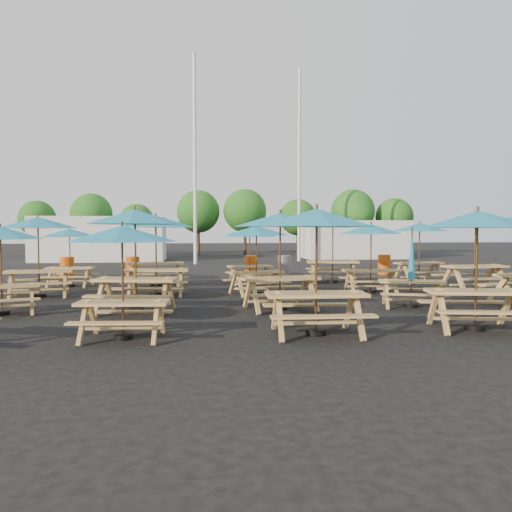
{
  "coord_description": "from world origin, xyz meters",
  "views": [
    {
      "loc": [
        -2.0,
        -14.9,
        1.97
      ],
      "look_at": [
        0.0,
        1.5,
        1.1
      ],
      "focal_mm": 35.0,
      "sensor_mm": 36.0,
      "label": 1
    }
  ],
  "objects": [
    {
      "name": "picnic_unit_12",
      "position": [
        3.45,
        -5.8,
        2.05
      ],
      "size": [
        2.61,
        2.61,
        2.36
      ],
      "rotation": [
        0.0,
        0.0,
        -0.19
      ],
      "color": "#AA874B",
      "rests_on": "ground"
    },
    {
      "name": "picnic_unit_13",
      "position": [
        3.43,
        -2.9,
        0.84
      ],
      "size": [
        1.93,
        1.79,
        2.05
      ],
      "rotation": [
        0.0,
        0.0,
        -0.28
      ],
      "color": "#AA874B",
      "rests_on": "ground"
    },
    {
      "name": "waste_bin_3",
      "position": [
        1.73,
        5.83,
        0.44
      ],
      "size": [
        0.55,
        0.55,
        0.88
      ],
      "primitive_type": "cylinder",
      "color": "gray",
      "rests_on": "ground"
    },
    {
      "name": "picnic_unit_4",
      "position": [
        -3.29,
        -5.81,
        1.8
      ],
      "size": [
        2.13,
        2.13,
        2.06
      ],
      "rotation": [
        0.0,
        0.0,
        -0.09
      ],
      "color": "#AA874B",
      "rests_on": "ground"
    },
    {
      "name": "event_tent_1",
      "position": [
        9.0,
        19.0,
        1.3
      ],
      "size": [
        7.0,
        4.0,
        2.6
      ],
      "primitive_type": "cube",
      "color": "silver",
      "rests_on": "ground"
    },
    {
      "name": "waste_bin_0",
      "position": [
        -7.13,
        5.85,
        0.44
      ],
      "size": [
        0.55,
        0.55,
        0.88
      ],
      "primitive_type": "cylinder",
      "color": "#C34C0B",
      "rests_on": "ground"
    },
    {
      "name": "picnic_unit_8",
      "position": [
        0.24,
        -5.86,
        2.07
      ],
      "size": [
        2.34,
        2.34,
        2.38
      ],
      "rotation": [
        0.0,
        0.0,
        -0.04
      ],
      "color": "#AA874B",
      "rests_on": "ground"
    },
    {
      "name": "event_tent_0",
      "position": [
        -8.0,
        18.0,
        1.4
      ],
      "size": [
        8.0,
        4.0,
        2.8
      ],
      "primitive_type": "cube",
      "color": "silver",
      "rests_on": "ground"
    },
    {
      "name": "mast_0",
      "position": [
        -2.0,
        14.0,
        6.0
      ],
      "size": [
        0.2,
        0.2,
        12.0
      ],
      "primitive_type": "cylinder",
      "color": "silver",
      "rests_on": "ground"
    },
    {
      "name": "tree_1",
      "position": [
        -9.74,
        23.9,
        3.15
      ],
      "size": [
        3.11,
        3.11,
        4.72
      ],
      "color": "#382314",
      "rests_on": "ground"
    },
    {
      "name": "tree_5",
      "position": [
        6.22,
        24.67,
        2.97
      ],
      "size": [
        2.94,
        2.94,
        4.45
      ],
      "color": "#382314",
      "rests_on": "ground"
    },
    {
      "name": "tree_4",
      "position": [
        1.9,
        24.26,
        3.46
      ],
      "size": [
        3.41,
        3.41,
        5.17
      ],
      "color": "#382314",
      "rests_on": "ground"
    },
    {
      "name": "waste_bin_1",
      "position": [
        -4.54,
        5.8,
        0.44
      ],
      "size": [
        0.55,
        0.55,
        0.88
      ],
      "primitive_type": "cylinder",
      "color": "#C34C0B",
      "rests_on": "ground"
    },
    {
      "name": "picnic_unit_7",
      "position": [
        -3.38,
        2.89,
        2.13
      ],
      "size": [
        2.47,
        2.47,
        2.45
      ],
      "rotation": [
        0.0,
        0.0,
        0.07
      ],
      "color": "#AA874B",
      "rests_on": "ground"
    },
    {
      "name": "tree_7",
      "position": [
        13.63,
        22.92,
        2.99
      ],
      "size": [
        2.95,
        2.95,
        4.48
      ],
      "color": "#382314",
      "rests_on": "ground"
    },
    {
      "name": "picnic_unit_5",
      "position": [
        -3.4,
        -2.9,
        2.15
      ],
      "size": [
        2.7,
        2.7,
        2.47
      ],
      "rotation": [
        0.0,
        0.0,
        -0.17
      ],
      "color": "#AA874B",
      "rests_on": "ground"
    },
    {
      "name": "picnic_unit_2",
      "position": [
        -6.52,
        0.21,
        2.06
      ],
      "size": [
        2.62,
        2.62,
        2.37
      ],
      "rotation": [
        0.0,
        0.0,
        0.18
      ],
      "color": "#AA874B",
      "rests_on": "ground"
    },
    {
      "name": "picnic_unit_6",
      "position": [
        -3.16,
        0.13,
        2.09
      ],
      "size": [
        2.31,
        2.31,
        2.4
      ],
      "rotation": [
        0.0,
        0.0,
        -0.02
      ],
      "color": "#AA874B",
      "rests_on": "ground"
    },
    {
      "name": "tree_2",
      "position": [
        -6.39,
        23.65,
        2.62
      ],
      "size": [
        2.59,
        2.59,
        3.93
      ],
      "color": "#382314",
      "rests_on": "ground"
    },
    {
      "name": "mast_1",
      "position": [
        4.5,
        16.0,
        6.0
      ],
      "size": [
        0.2,
        0.2,
        12.0
      ],
      "primitive_type": "cylinder",
      "color": "silver",
      "rests_on": "ground"
    },
    {
      "name": "picnic_unit_18",
      "position": [
        6.78,
        -0.12,
        2.2
      ],
      "size": [
        2.63,
        2.63,
        2.53
      ],
      "rotation": [
        0.0,
        0.0,
        0.1
      ],
      "color": "#AA874B",
      "rests_on": "ground"
    },
    {
      "name": "picnic_unit_11",
      "position": [
        -0.05,
        2.96,
        1.76
      ],
      "size": [
        2.12,
        2.12,
        2.03
      ],
      "rotation": [
        0.0,
        0.0,
        0.11
      ],
      "color": "#AA874B",
      "rests_on": "ground"
    },
    {
      "name": "ground",
      "position": [
        0.0,
        0.0,
        0.0
      ],
      "size": [
        120.0,
        120.0,
        0.0
      ],
      "primitive_type": "plane",
      "color": "black",
      "rests_on": "ground"
    },
    {
      "name": "picnic_unit_1",
      "position": [
        -6.45,
        -2.81,
        1.8
      ],
      "size": [
        2.45,
        2.45,
        2.06
      ],
      "rotation": [
        0.0,
        0.0,
        0.31
      ],
      "color": "#AA874B",
      "rests_on": "ground"
    },
    {
      "name": "waste_bin_2",
      "position": [
        0.33,
        5.91,
        0.44
      ],
      "size": [
        0.55,
        0.55,
        0.88
      ],
      "primitive_type": "cylinder",
      "color": "#C34C0B",
      "rests_on": "ground"
    },
    {
      "name": "tree_0",
      "position": [
        -14.07,
        25.25,
        2.83
      ],
      "size": [
        2.8,
        2.8,
        4.24
      ],
      "color": "#382314",
      "rests_on": "ground"
    },
    {
      "name": "tree_3",
      "position": [
        -1.75,
        24.72,
        3.41
      ],
      "size": [
        3.36,
        3.36,
        5.09
      ],
      "color": "#382314",
      "rests_on": "ground"
    },
    {
      "name": "picnic_unit_14",
      "position": [
        3.42,
        0.03,
        1.88
      ],
      "size": [
        2.19,
        2.19,
        2.16
      ],
      "rotation": [
        0.0,
        0.0,
        -0.07
      ],
      "color": "#AA874B",
      "rests_on": "ground"
    },
    {
      "name": "tree_6",
      "position": [
        10.23,
        22.9,
        3.43
      ],
      "size": [
        3.38,
        3.38,
        5.13
      ],
      "color": "#382314",
      "rests_on": "ground"
    },
    {
      "name": "picnic_unit_15",
      "position": [
        3.06,
        3.08,
        2.1
      ],
      "size": [
        2.63,
        2.63,
        2.42
      ],
      "rotation": [
        0.0,
        0.0,
        -0.16
      ],
      "color": "#AA874B",
      "rests_on": "ground"
    },
    {
      "name": "picnic_unit_3",
      "position": [
        -6.3,
        2.92,
        1.77
      ],
      "size": [
        2.08,
        2.08,
        2.03
      ],
      "rotation": [
        0.0,
        0.0,
        -0.08
      ],
      "color": "#AA874B",
      "rests_on": "ground"
    },
    {
      "name": "picnic_unit_19",
      "position": [
        6.3,
        2.8,
        1.96
      ],
      "size": [
        2.41,
        2.41,
        2.25
      ],
      "rotation": [
        0.0,
        0.0,
        0.14
      ],
      "color": "#AA874B",
      "rests_on": "ground"
    },
    {
      "name": "waste_bin_4",
      "position": [
        6.23,
        6.08,
        0.44
      ],
      "size": [
        0.55,
        0.55,
        0.88
      ],
      "primitive_type": "cylinder",
      "color": "#C34C0B",
      "rests_on": "ground"
    },
    {
      "name": "picnic_unit_9",
      "position": [
        0.07,
        -2.85,
        2.09
      ],
      "size": [
        2.61,
        2.61,
        2.4
      ],
      "rotation": [
        0.0,
        0.0,
        0.16
      ],
      "color": "#AA874B",
      "rests_on": "ground"
    },
    {
      "name": "picnic_unit_10",
      "position": [
        -0.16,
        0.06,
        1.84
      ],
      "size": [
        2.5,
        2.5,
        2.12
      ],
      "rotation": [
        0.0,
        0.0,
        0.29
      ],
      "color": "#AA874B",
      "rests_on": "ground"
    }
  ]
}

